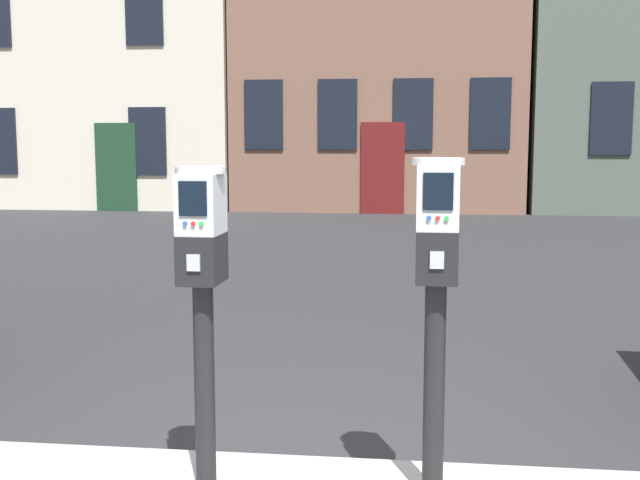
% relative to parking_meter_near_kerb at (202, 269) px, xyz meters
% --- Properties ---
extents(parking_meter_near_kerb, '(0.22, 0.25, 1.41)m').
position_rel_parking_meter_near_kerb_xyz_m(parking_meter_near_kerb, '(0.00, 0.00, 0.00)').
color(parking_meter_near_kerb, black).
rests_on(parking_meter_near_kerb, sidewalk_slab).
extents(parking_meter_twin_adjacent, '(0.22, 0.25, 1.45)m').
position_rel_parking_meter_near_kerb_xyz_m(parking_meter_twin_adjacent, '(1.00, 0.00, 0.03)').
color(parking_meter_twin_adjacent, black).
rests_on(parking_meter_twin_adjacent, sidewalk_slab).
extents(townhouse_brick_corner, '(7.48, 7.11, 9.08)m').
position_rel_parking_meter_near_kerb_xyz_m(townhouse_brick_corner, '(-7.22, 18.28, 3.43)').
color(townhouse_brick_corner, beige).
rests_on(townhouse_brick_corner, ground_plane).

